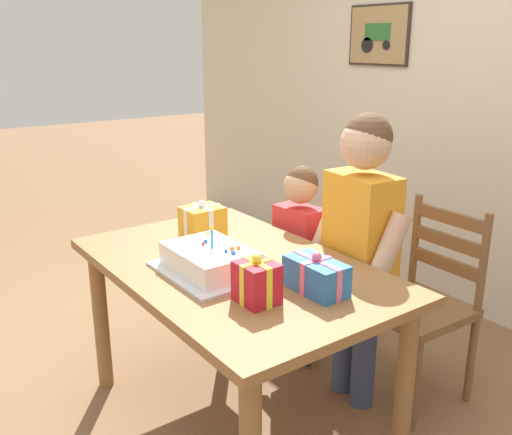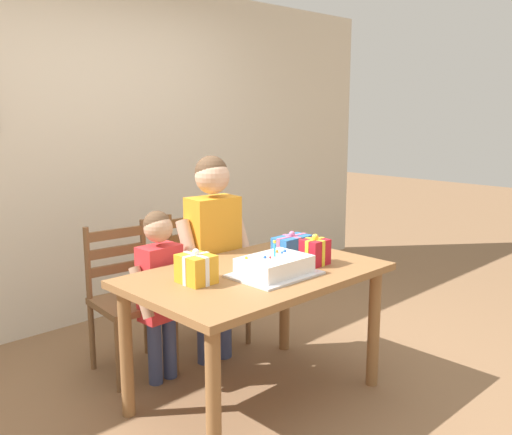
{
  "view_description": "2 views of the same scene",
  "coord_description": "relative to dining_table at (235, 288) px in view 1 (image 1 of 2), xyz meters",
  "views": [
    {
      "loc": [
        1.79,
        -1.19,
        1.62
      ],
      "look_at": [
        -0.02,
        0.13,
        0.92
      ],
      "focal_mm": 39.81,
      "sensor_mm": 36.0,
      "label": 1
    },
    {
      "loc": [
        -2.05,
        -2.1,
        1.62
      ],
      "look_at": [
        0.1,
        0.11,
        1.02
      ],
      "focal_mm": 39.24,
      "sensor_mm": 36.0,
      "label": 2
    }
  ],
  "objects": [
    {
      "name": "chair_right",
      "position": [
        0.31,
        0.83,
        -0.18
      ],
      "size": [
        0.43,
        0.43,
        0.92
      ],
      "color": "brown",
      "rests_on": "ground"
    },
    {
      "name": "back_wall",
      "position": [
        -0.0,
        1.82,
        0.65
      ],
      "size": [
        6.4,
        0.11,
        2.6
      ],
      "color": "beige",
      "rests_on": "ground"
    },
    {
      "name": "ground_plane",
      "position": [
        0.0,
        0.0,
        -0.65
      ],
      "size": [
        20.0,
        20.0,
        0.0
      ],
      "primitive_type": "plane",
      "color": "#846042"
    },
    {
      "name": "child_younger",
      "position": [
        -0.25,
        0.56,
        -0.01
      ],
      "size": [
        0.38,
        0.22,
        1.05
      ],
      "color": "#38426B",
      "rests_on": "ground"
    },
    {
      "name": "gift_box_beside_cake",
      "position": [
        -0.36,
        0.07,
        0.18
      ],
      "size": [
        0.16,
        0.18,
        0.18
      ],
      "color": "gold",
      "rests_on": "dining_table"
    },
    {
      "name": "gift_box_corner_small",
      "position": [
        0.33,
        -0.13,
        0.18
      ],
      "size": [
        0.15,
        0.13,
        0.18
      ],
      "color": "red",
      "rests_on": "dining_table"
    },
    {
      "name": "birthday_cake",
      "position": [
        0.01,
        -0.12,
        0.15
      ],
      "size": [
        0.44,
        0.34,
        0.19
      ],
      "color": "silver",
      "rests_on": "dining_table"
    },
    {
      "name": "chair_left",
      "position": [
        -0.31,
        0.83,
        -0.18
      ],
      "size": [
        0.46,
        0.46,
        0.92
      ],
      "color": "brown",
      "rests_on": "ground"
    },
    {
      "name": "gift_box_red_large",
      "position": [
        0.39,
        0.09,
        0.16
      ],
      "size": [
        0.24,
        0.13,
        0.15
      ],
      "color": "#286BB7",
      "rests_on": "dining_table"
    },
    {
      "name": "child_older",
      "position": [
        0.16,
        0.56,
        0.17
      ],
      "size": [
        0.5,
        0.3,
        1.34
      ],
      "color": "#38426B",
      "rests_on": "ground"
    },
    {
      "name": "dining_table",
      "position": [
        0.0,
        0.0,
        0.0
      ],
      "size": [
        1.39,
        0.88,
        0.75
      ],
      "color": "olive",
      "rests_on": "ground"
    }
  ]
}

